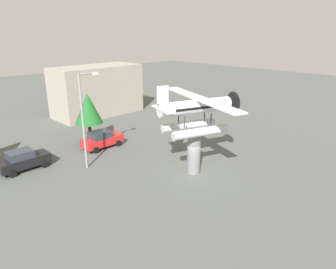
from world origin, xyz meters
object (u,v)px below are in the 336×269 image
at_px(storefront_building, 97,90).
at_px(floatplane_monument, 196,112).
at_px(car_near_black, 23,160).
at_px(car_mid_red, 102,139).
at_px(tree_east, 88,108).
at_px(streetlight_primary, 84,115).
at_px(display_pedestal, 194,153).

bearing_deg(storefront_building, floatplane_monument, -102.98).
relative_size(car_near_black, car_mid_red, 1.00).
xyz_separation_m(car_mid_red, tree_east, (-0.13, 1.89, 2.92)).
height_order(car_near_black, streetlight_primary, streetlight_primary).
relative_size(display_pedestal, car_near_black, 0.85).
bearing_deg(car_near_black, car_mid_red, -3.14).
relative_size(display_pedestal, tree_east, 0.66).
bearing_deg(car_near_black, streetlight_primary, -40.64).
bearing_deg(streetlight_primary, car_mid_red, 42.03).
bearing_deg(tree_east, car_near_black, -169.02).
bearing_deg(streetlight_primary, floatplane_monument, -51.93).
bearing_deg(storefront_building, display_pedestal, -103.31).
distance_m(floatplane_monument, car_near_black, 15.35).
distance_m(floatplane_monument, tree_east, 12.66).
distance_m(car_mid_red, streetlight_primary, 6.09).
xyz_separation_m(floatplane_monument, car_near_black, (-9.90, 10.89, -4.36)).
xyz_separation_m(car_near_black, car_mid_red, (7.69, -0.42, 0.00)).
distance_m(floatplane_monument, car_mid_red, 11.55).
xyz_separation_m(display_pedestal, car_mid_red, (-2.09, 10.42, -0.90)).
relative_size(floatplane_monument, tree_east, 1.87).
bearing_deg(tree_east, floatplane_monument, -79.27).
height_order(car_near_black, storefront_building, storefront_building).
bearing_deg(streetlight_primary, storefront_building, 53.77).
height_order(streetlight_primary, storefront_building, streetlight_primary).
xyz_separation_m(display_pedestal, streetlight_primary, (-5.60, 7.26, 2.94)).
distance_m(car_near_black, storefront_building, 18.85).
bearing_deg(storefront_building, tree_east, -127.45).
height_order(floatplane_monument, tree_east, floatplane_monument).
bearing_deg(display_pedestal, storefront_building, 76.69).
height_order(car_mid_red, streetlight_primary, streetlight_primary).
xyz_separation_m(streetlight_primary, tree_east, (3.38, 5.05, -0.92)).
height_order(car_near_black, car_mid_red, same).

